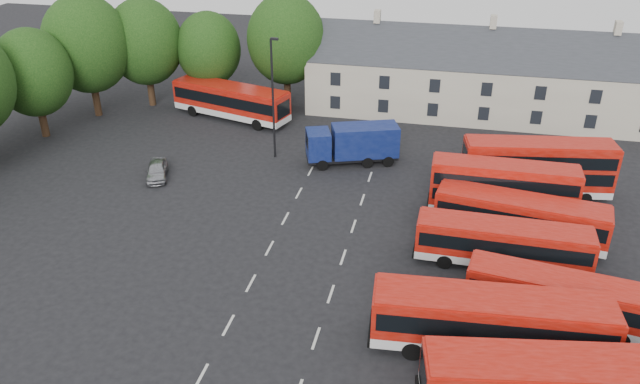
% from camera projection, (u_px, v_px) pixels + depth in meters
% --- Properties ---
extents(ground, '(140.00, 140.00, 0.00)m').
position_uv_depth(ground, '(261.00, 265.00, 39.82)').
color(ground, black).
rests_on(ground, ground).
extents(lane_markings, '(5.15, 33.80, 0.01)m').
position_uv_depth(lane_markings, '(306.00, 253.00, 41.07)').
color(lane_markings, beige).
rests_on(lane_markings, ground).
extents(treeline, '(29.92, 32.59, 12.01)m').
position_uv_depth(treeline, '(104.00, 60.00, 57.33)').
color(treeline, black).
rests_on(treeline, ground).
extents(terrace_houses, '(35.70, 7.13, 10.06)m').
position_uv_depth(terrace_houses, '(486.00, 79.00, 61.22)').
color(terrace_houses, beige).
rests_on(terrace_houses, ground).
extents(bus_row_a, '(12.33, 4.64, 3.40)m').
position_uv_depth(bus_row_a, '(557.00, 383.00, 28.03)').
color(bus_row_a, silver).
rests_on(bus_row_a, ground).
extents(bus_row_b, '(12.33, 3.69, 3.44)m').
position_uv_depth(bus_row_b, '(491.00, 319.00, 31.95)').
color(bus_row_b, silver).
rests_on(bus_row_b, ground).
extents(bus_row_c, '(10.40, 3.88, 2.87)m').
position_uv_depth(bus_row_c, '(561.00, 295.00, 34.25)').
color(bus_row_c, silver).
rests_on(bus_row_c, ground).
extents(bus_row_d, '(10.75, 2.70, 3.03)m').
position_uv_depth(bus_row_d, '(503.00, 242.00, 38.90)').
color(bus_row_d, silver).
rests_on(bus_row_d, ground).
extents(bus_row_e, '(11.42, 4.24, 3.15)m').
position_uv_depth(bus_row_e, '(520.00, 215.00, 41.66)').
color(bus_row_e, silver).
rests_on(bus_row_e, ground).
extents(bus_dd_south, '(10.16, 2.37, 4.16)m').
position_uv_depth(bus_dd_south, '(503.00, 187.00, 44.23)').
color(bus_dd_south, silver).
rests_on(bus_dd_south, ground).
extents(bus_dd_north, '(11.28, 4.13, 4.52)m').
position_uv_depth(bus_dd_north, '(538.00, 166.00, 46.85)').
color(bus_dd_north, silver).
rests_on(bus_dd_north, ground).
extents(bus_north, '(12.52, 6.11, 3.46)m').
position_uv_depth(bus_north, '(231.00, 99.00, 61.45)').
color(bus_north, silver).
rests_on(bus_north, ground).
extents(box_truck, '(8.01, 4.84, 3.35)m').
position_uv_depth(box_truck, '(354.00, 143.00, 52.40)').
color(box_truck, black).
rests_on(box_truck, ground).
extents(silver_car, '(2.92, 4.24, 1.34)m').
position_uv_depth(silver_car, '(157.00, 170.00, 50.53)').
color(silver_car, '#9EA0A6').
rests_on(silver_car, ground).
extents(lamppost, '(0.72, 0.30, 10.43)m').
position_uv_depth(lamppost, '(273.00, 96.00, 51.80)').
color(lamppost, black).
rests_on(lamppost, ground).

